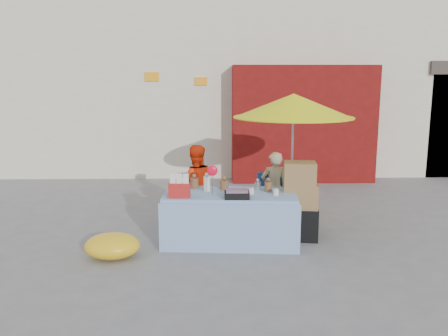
{
  "coord_description": "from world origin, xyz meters",
  "views": [
    {
      "loc": [
        0.2,
        -6.38,
        2.35
      ],
      "look_at": [
        0.34,
        0.6,
        1.0
      ],
      "focal_mm": 38.0,
      "sensor_mm": 36.0,
      "label": 1
    }
  ],
  "objects_px": {
    "umbrella": "(294,106)",
    "market_table": "(230,217)",
    "box_stack": "(300,204)",
    "chair_right": "(275,212)",
    "chair_left": "(195,212)",
    "vendor_beige": "(274,189)",
    "vendor_orange": "(196,186)"
  },
  "relations": [
    {
      "from": "box_stack",
      "to": "chair_left",
      "type": "bearing_deg",
      "value": 160.84
    },
    {
      "from": "vendor_beige",
      "to": "umbrella",
      "type": "relative_size",
      "value": 0.57
    },
    {
      "from": "vendor_beige",
      "to": "box_stack",
      "type": "relative_size",
      "value": 1.04
    },
    {
      "from": "chair_left",
      "to": "vendor_orange",
      "type": "bearing_deg",
      "value": 80.34
    },
    {
      "from": "chair_left",
      "to": "vendor_beige",
      "type": "xyz_separation_m",
      "value": [
        1.25,
        0.13,
        0.34
      ]
    },
    {
      "from": "umbrella",
      "to": "vendor_orange",
      "type": "bearing_deg",
      "value": -174.47
    },
    {
      "from": "market_table",
      "to": "umbrella",
      "type": "height_order",
      "value": "umbrella"
    },
    {
      "from": "chair_right",
      "to": "umbrella",
      "type": "xyz_separation_m",
      "value": [
        0.3,
        0.28,
        1.64
      ]
    },
    {
      "from": "vendor_orange",
      "to": "umbrella",
      "type": "relative_size",
      "value": 0.62
    },
    {
      "from": "umbrella",
      "to": "box_stack",
      "type": "height_order",
      "value": "umbrella"
    },
    {
      "from": "chair_right",
      "to": "vendor_beige",
      "type": "height_order",
      "value": "vendor_beige"
    },
    {
      "from": "market_table",
      "to": "vendor_orange",
      "type": "height_order",
      "value": "vendor_orange"
    },
    {
      "from": "chair_right",
      "to": "vendor_orange",
      "type": "distance_m",
      "value": 1.32
    },
    {
      "from": "market_table",
      "to": "vendor_beige",
      "type": "height_order",
      "value": "vendor_beige"
    },
    {
      "from": "chair_left",
      "to": "umbrella",
      "type": "relative_size",
      "value": 0.41
    },
    {
      "from": "chair_left",
      "to": "box_stack",
      "type": "distance_m",
      "value": 1.66
    },
    {
      "from": "vendor_beige",
      "to": "box_stack",
      "type": "xyz_separation_m",
      "value": [
        0.29,
        -0.67,
        -0.07
      ]
    },
    {
      "from": "market_table",
      "to": "chair_left",
      "type": "relative_size",
      "value": 2.31
    },
    {
      "from": "market_table",
      "to": "chair_right",
      "type": "relative_size",
      "value": 2.31
    },
    {
      "from": "market_table",
      "to": "box_stack",
      "type": "distance_m",
      "value": 1.05
    },
    {
      "from": "vendor_beige",
      "to": "vendor_orange",
      "type": "bearing_deg",
      "value": -8.65
    },
    {
      "from": "market_table",
      "to": "chair_left",
      "type": "xyz_separation_m",
      "value": [
        -0.52,
        0.68,
        -0.12
      ]
    },
    {
      "from": "market_table",
      "to": "chair_right",
      "type": "height_order",
      "value": "market_table"
    },
    {
      "from": "umbrella",
      "to": "market_table",
      "type": "bearing_deg",
      "value": -136.95
    },
    {
      "from": "chair_right",
      "to": "box_stack",
      "type": "bearing_deg",
      "value": -69.86
    },
    {
      "from": "box_stack",
      "to": "chair_right",
      "type": "bearing_deg",
      "value": 118.79
    },
    {
      "from": "market_table",
      "to": "chair_right",
      "type": "xyz_separation_m",
      "value": [
        0.73,
        0.68,
        -0.12
      ]
    },
    {
      "from": "market_table",
      "to": "chair_right",
      "type": "bearing_deg",
      "value": 46.9
    },
    {
      "from": "chair_left",
      "to": "vendor_beige",
      "type": "height_order",
      "value": "vendor_beige"
    },
    {
      "from": "vendor_orange",
      "to": "vendor_beige",
      "type": "distance_m",
      "value": 1.25
    },
    {
      "from": "chair_left",
      "to": "umbrella",
      "type": "distance_m",
      "value": 2.27
    },
    {
      "from": "box_stack",
      "to": "market_table",
      "type": "bearing_deg",
      "value": -172.05
    }
  ]
}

